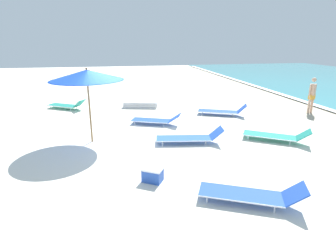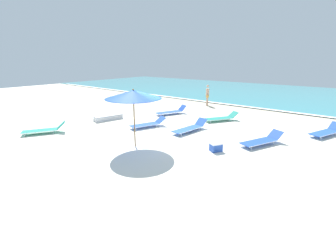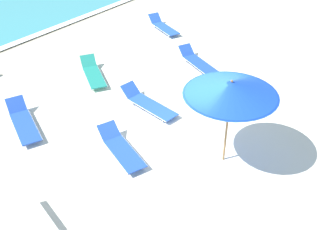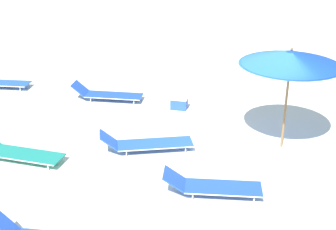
# 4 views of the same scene
# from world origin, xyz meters

# --- Properties ---
(ground_plane) EXTENTS (60.00, 60.00, 0.16)m
(ground_plane) POSITION_xyz_m (0.00, 0.01, -0.08)
(ground_plane) COLOR silver
(beach_umbrella) EXTENTS (2.45, 2.45, 2.60)m
(beach_umbrella) POSITION_xyz_m (-0.11, -1.29, 2.35)
(beach_umbrella) COLOR olive
(beach_umbrella) RESTS_ON ground_plane
(sun_lounger_near_water_right) EXTENTS (1.33, 2.16, 0.50)m
(sun_lounger_near_water_right) POSITION_xyz_m (-1.67, 1.23, 0.21)
(sun_lounger_near_water_right) COLOR blue
(sun_lounger_near_water_right) RESTS_ON ground_plane
(sun_lounger_mid_beach_solo) EXTENTS (0.95, 2.37, 0.55)m
(sun_lounger_mid_beach_solo) POSITION_xyz_m (0.66, 2.09, 0.21)
(sun_lounger_mid_beach_solo) COLOR blue
(sun_lounger_mid_beach_solo) RESTS_ON ground_plane
(sun_lounger_mid_beach_pair_a) EXTENTS (1.70, 2.18, 0.53)m
(sun_lounger_mid_beach_pair_a) POSITION_xyz_m (1.06, 5.15, 0.21)
(sun_lounger_mid_beach_pair_a) COLOR #1E8475
(sun_lounger_mid_beach_pair_a) RESTS_ON ground_plane
(sun_lounger_mid_beach_pair_b) EXTENTS (1.48, 2.26, 0.54)m
(sun_lounger_mid_beach_pair_b) POSITION_xyz_m (4.33, 2.45, 0.21)
(sun_lounger_mid_beach_pair_b) COLOR blue
(sun_lounger_mid_beach_pair_b) RESTS_ON ground_plane
(cooler_box) EXTENTS (0.56, 0.61, 0.37)m
(cooler_box) POSITION_xyz_m (3.01, 0.46, 0.19)
(cooler_box) COLOR blue
(cooler_box) RESTS_ON ground_plane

